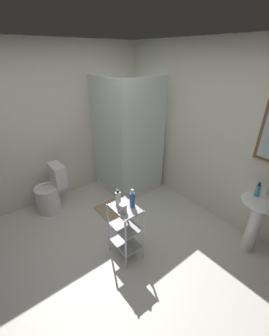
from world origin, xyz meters
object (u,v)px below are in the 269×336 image
object	(u,v)px
storage_cart	(125,228)
hand_soap_bottle	(258,190)
toilet	(51,192)
shower_stall	(127,166)
rinse_cup	(123,208)
shampoo_bottle_blue	(132,199)
pedestal_sink	(257,214)
lotion_bottle_white	(118,198)
bath_mat	(114,212)

from	to	relation	value
storage_cart	hand_soap_bottle	distance (m)	1.61
toilet	storage_cart	xyz separation A→B (m)	(1.50, 0.39, 0.12)
shower_stall	storage_cart	bearing A→B (deg)	-37.67
shower_stall	rinse_cup	distance (m)	1.68
shampoo_bottle_blue	toilet	bearing A→B (deg)	-162.94
pedestal_sink	lotion_bottle_white	world-z (taller)	lotion_bottle_white
pedestal_sink	toilet	xyz separation A→B (m)	(-2.43, -1.69, -0.26)
rinse_cup	storage_cart	bearing A→B (deg)	128.91
pedestal_sink	rinse_cup	bearing A→B (deg)	-122.77
shower_stall	shampoo_bottle_blue	bearing A→B (deg)	-34.55
rinse_cup	shower_stall	bearing A→B (deg)	141.68
storage_cart	bath_mat	world-z (taller)	storage_cart
toilet	shampoo_bottle_blue	bearing A→B (deg)	17.06
hand_soap_bottle	rinse_cup	bearing A→B (deg)	-120.75
shampoo_bottle_blue	lotion_bottle_white	distance (m)	0.16
pedestal_sink	bath_mat	xyz separation A→B (m)	(-1.72, -0.96, -0.57)
pedestal_sink	hand_soap_bottle	distance (m)	0.32
pedestal_sink	hand_soap_bottle	size ratio (longest dim) A/B	4.51
toilet	rinse_cup	world-z (taller)	rinse_cup
storage_cart	rinse_cup	size ratio (longest dim) A/B	6.94
storage_cart	lotion_bottle_white	distance (m)	0.41
shower_stall	toilet	distance (m)	1.38
pedestal_sink	toilet	bearing A→B (deg)	-145.21
toilet	shampoo_bottle_blue	size ratio (longest dim) A/B	3.33
storage_cart	rinse_cup	distance (m)	0.37
rinse_cup	hand_soap_bottle	bearing A→B (deg)	59.25
storage_cart	bath_mat	xyz separation A→B (m)	(-0.79, 0.33, -0.43)
storage_cart	bath_mat	distance (m)	0.96
rinse_cup	pedestal_sink	bearing A→B (deg)	57.23
lotion_bottle_white	toilet	bearing A→B (deg)	-165.83
storage_cart	pedestal_sink	bearing A→B (deg)	54.46
pedestal_sink	shampoo_bottle_blue	bearing A→B (deg)	-126.32
shower_stall	toilet	bearing A→B (deg)	-101.05
pedestal_sink	hand_soap_bottle	world-z (taller)	hand_soap_bottle
bath_mat	toilet	bearing A→B (deg)	-134.50
shower_stall	hand_soap_bottle	xyz separation A→B (m)	(2.09, 0.33, 0.42)
shower_stall	bath_mat	size ratio (longest dim) A/B	3.33
hand_soap_bottle	shampoo_bottle_blue	world-z (taller)	hand_soap_bottle
hand_soap_bottle	lotion_bottle_white	world-z (taller)	hand_soap_bottle
hand_soap_bottle	shampoo_bottle_blue	bearing A→B (deg)	-124.26
toilet	hand_soap_bottle	bearing A→B (deg)	35.44
pedestal_sink	shower_stall	bearing A→B (deg)	-171.06
toilet	storage_cart	bearing A→B (deg)	14.55
pedestal_sink	shampoo_bottle_blue	xyz separation A→B (m)	(-0.89, -1.22, 0.26)
pedestal_sink	storage_cart	bearing A→B (deg)	-125.54
hand_soap_bottle	storage_cart	bearing A→B (deg)	-123.57
shampoo_bottle_blue	rinse_cup	world-z (taller)	shampoo_bottle_blue
shampoo_bottle_blue	rinse_cup	xyz separation A→B (m)	(0.02, -0.14, -0.04)
shower_stall	lotion_bottle_white	distance (m)	1.56
pedestal_sink	lotion_bottle_white	size ratio (longest dim) A/B	3.85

